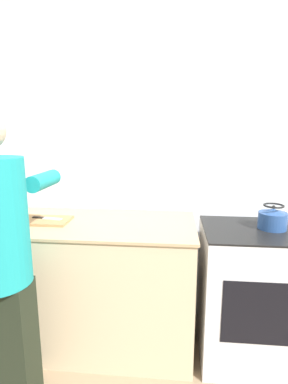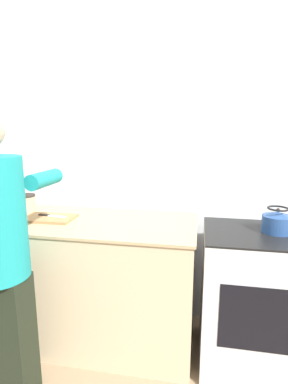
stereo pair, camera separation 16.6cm
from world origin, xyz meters
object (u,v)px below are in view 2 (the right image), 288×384
at_px(oven, 250,299).
at_px(canister_jar, 26,203).
at_px(knife, 51,216).
at_px(cutting_board, 49,218).
at_px(kettle, 277,222).

distance_m(oven, canister_jar, 1.82).
relative_size(oven, knife, 4.06).
distance_m(cutting_board, canister_jar, 0.34).
height_order(cutting_board, kettle, kettle).
relative_size(oven, canister_jar, 5.94).
relative_size(cutting_board, kettle, 2.04).
bearing_deg(oven, cutting_board, 178.47).
bearing_deg(knife, kettle, 7.75).
bearing_deg(kettle, knife, 178.71).
bearing_deg(canister_jar, cutting_board, -30.71).
xyz_separation_m(knife, kettle, (1.56, -0.04, 0.05)).
bearing_deg(canister_jar, kettle, -5.74).
height_order(oven, kettle, kettle).
height_order(cutting_board, knife, knife).
bearing_deg(cutting_board, kettle, -0.56).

